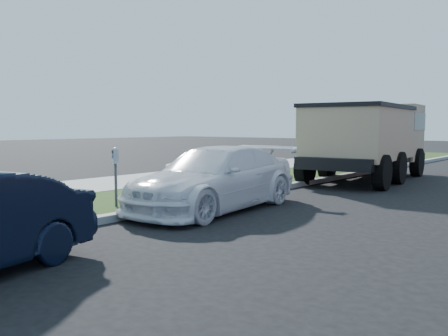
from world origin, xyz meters
The scene contains 5 objects.
ground centered at (0.00, 0.00, 0.00)m, with size 120.00×120.00×0.00m, color black.
streetside centered at (-5.57, 2.00, 0.07)m, with size 6.12×50.00×0.15m.
parking_meter centered at (-3.35, -0.39, 1.08)m, with size 0.21×0.18×1.32m.
white_wagon centered at (-1.92, 1.32, 0.72)m, with size 2.01×4.95×1.44m, color white.
dump_truck centered at (-1.72, 9.56, 1.53)m, with size 3.40×7.20×2.73m.
Camera 1 is at (5.12, -6.85, 1.89)m, focal length 38.00 mm.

